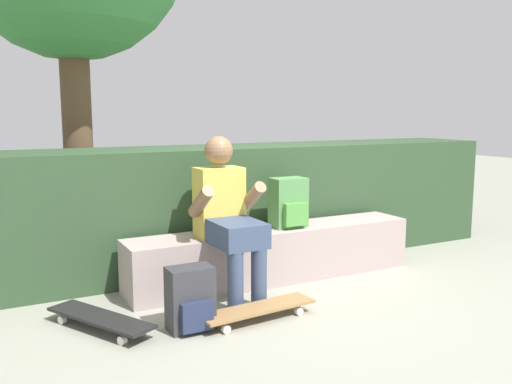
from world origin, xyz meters
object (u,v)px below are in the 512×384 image
(person_skater, at_px, (227,213))
(skateboard_beside_bench, at_px, (100,318))
(backpack_on_ground, at_px, (191,300))
(backpack_on_bench, at_px, (289,203))
(bench_main, at_px, (274,254))
(skateboard_near_person, at_px, (258,309))

(person_skater, height_order, skateboard_beside_bench, person_skater)
(person_skater, relative_size, backpack_on_ground, 2.93)
(person_skater, bearing_deg, backpack_on_bench, 16.93)
(bench_main, distance_m, backpack_on_ground, 1.17)
(person_skater, distance_m, backpack_on_ground, 0.77)
(bench_main, distance_m, person_skater, 0.69)
(skateboard_beside_bench, bearing_deg, backpack_on_bench, 13.53)
(backpack_on_bench, bearing_deg, person_skater, -163.07)
(person_skater, distance_m, skateboard_near_person, 0.75)
(person_skater, bearing_deg, skateboard_near_person, -92.38)
(bench_main, relative_size, skateboard_near_person, 2.97)
(backpack_on_ground, bearing_deg, backpack_on_bench, 30.34)
(bench_main, height_order, person_skater, person_skater)
(person_skater, height_order, backpack_on_bench, person_skater)
(skateboard_beside_bench, distance_m, backpack_on_bench, 1.73)
(bench_main, relative_size, person_skater, 2.06)
(person_skater, height_order, skateboard_near_person, person_skater)
(person_skater, bearing_deg, backpack_on_ground, -135.75)
(bench_main, xyz_separation_m, skateboard_near_person, (-0.53, -0.71, -0.14))
(skateboard_near_person, height_order, backpack_on_bench, backpack_on_bench)
(bench_main, relative_size, backpack_on_bench, 6.06)
(backpack_on_bench, relative_size, backpack_on_ground, 1.00)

